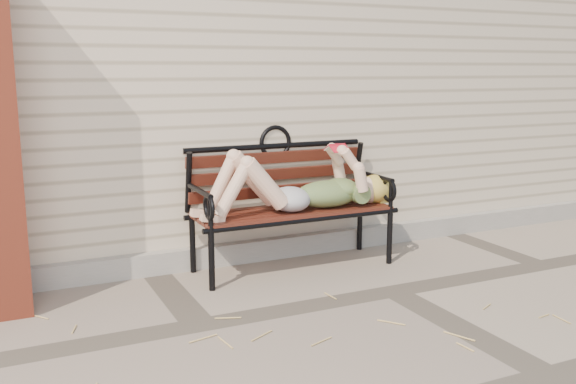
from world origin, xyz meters
TOP-DOWN VIEW (x-y plane):
  - ground at (0.00, 0.00)m, footprint 80.00×80.00m
  - house_wall at (0.00, 3.00)m, footprint 8.00×4.00m
  - foundation_strip at (0.00, 0.97)m, footprint 8.00×0.10m
  - garden_bench at (-0.35, 0.79)m, footprint 1.49×0.59m
  - reading_woman at (-0.34, 0.67)m, footprint 1.41×0.32m
  - straw_scatter at (-0.40, -0.47)m, footprint 2.71×1.67m

SIDE VIEW (x-z plane):
  - ground at x=0.00m, z-range 0.00..0.00m
  - straw_scatter at x=-0.40m, z-range 0.00..0.01m
  - foundation_strip at x=0.00m, z-range 0.00..0.15m
  - garden_bench at x=-0.35m, z-range 0.06..1.03m
  - reading_woman at x=-0.34m, z-range 0.35..0.80m
  - house_wall at x=0.00m, z-range 0.00..3.00m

